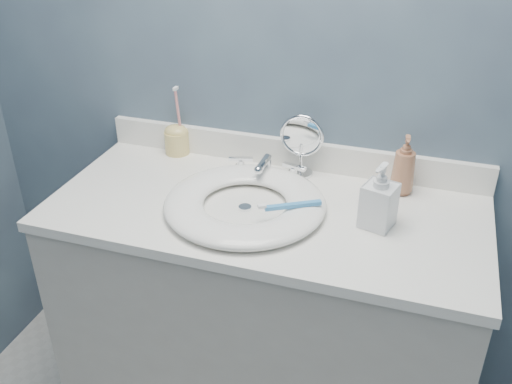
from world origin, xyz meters
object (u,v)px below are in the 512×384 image
at_px(makeup_mirror, 302,143).
at_px(soap_bottle_amber, 404,165).
at_px(toothbrush_holder, 177,138).
at_px(soap_bottle_clear, 380,196).

distance_m(makeup_mirror, soap_bottle_amber, 0.31).
relative_size(makeup_mirror, soap_bottle_amber, 1.11).
relative_size(makeup_mirror, toothbrush_holder, 0.86).
bearing_deg(soap_bottle_clear, soap_bottle_amber, 93.44).
xyz_separation_m(soap_bottle_clear, toothbrush_holder, (-0.69, 0.24, -0.04)).
distance_m(makeup_mirror, soap_bottle_clear, 0.34).
relative_size(soap_bottle_amber, soap_bottle_clear, 0.98).
relative_size(soap_bottle_amber, toothbrush_holder, 0.77).
distance_m(makeup_mirror, toothbrush_holder, 0.43).
relative_size(soap_bottle_clear, toothbrush_holder, 0.78).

